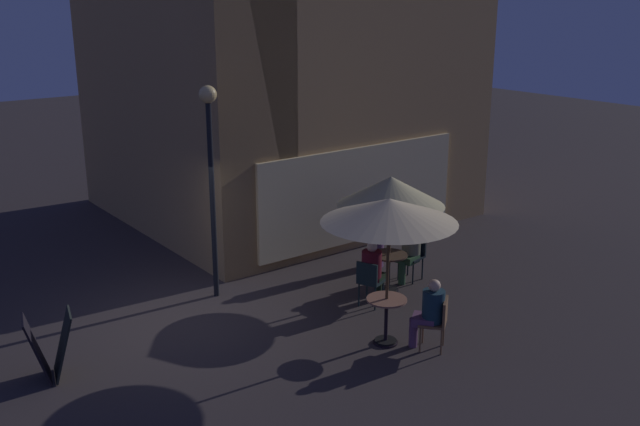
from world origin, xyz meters
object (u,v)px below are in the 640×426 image
(cafe_table_0, at_px, (386,313))
(cafe_table_1, at_px, (389,265))
(patio_umbrella_0, at_px, (389,211))
(patron_standing_3, at_px, (377,228))
(patron_seated_1, at_px, (373,269))
(street_lamp_near_corner, at_px, (210,153))
(cafe_chair_1, at_px, (369,279))
(patron_seated_2, at_px, (410,246))
(patron_seated_0, at_px, (430,309))
(cafe_chair_0, at_px, (438,319))
(menu_sandwich_board, at_px, (50,347))
(patio_umbrella_1, at_px, (391,192))
(cafe_chair_2, at_px, (413,253))

(cafe_table_0, bearing_deg, cafe_table_1, 46.46)
(patio_umbrella_0, distance_m, patron_standing_3, 3.78)
(patron_seated_1, xyz_separation_m, patron_standing_3, (1.35, 1.43, 0.13))
(street_lamp_near_corner, xyz_separation_m, cafe_table_0, (1.22, -3.38, -2.20))
(cafe_chair_1, bearing_deg, patron_seated_1, -0.00)
(patio_umbrella_0, relative_size, patron_seated_2, 1.90)
(cafe_table_1, bearing_deg, street_lamp_near_corner, 146.25)
(cafe_table_1, distance_m, patron_seated_1, 0.72)
(street_lamp_near_corner, height_order, patron_seated_0, street_lamp_near_corner)
(cafe_chair_0, bearing_deg, patron_seated_2, -72.59)
(menu_sandwich_board, distance_m, patron_seated_2, 6.90)
(cafe_table_1, relative_size, patron_seated_2, 0.58)
(patio_umbrella_1, height_order, patron_seated_1, patio_umbrella_1)
(patron_seated_0, bearing_deg, cafe_chair_0, -180.00)
(cafe_chair_0, bearing_deg, cafe_chair_2, -74.27)
(patio_umbrella_0, distance_m, patron_seated_0, 1.71)
(patron_seated_1, bearing_deg, cafe_chair_2, -5.36)
(cafe_table_0, bearing_deg, cafe_chair_2, 37.12)
(cafe_chair_1, height_order, patron_seated_1, patron_seated_1)
(cafe_table_0, distance_m, patron_seated_2, 2.80)
(patron_seated_1, bearing_deg, street_lamp_near_corner, 112.27)
(patio_umbrella_0, relative_size, patron_seated_1, 2.00)
(patron_standing_3, bearing_deg, cafe_table_1, 134.49)
(patio_umbrella_0, bearing_deg, patron_standing_3, 51.11)
(patron_seated_1, bearing_deg, cafe_chair_1, 180.00)
(menu_sandwich_board, distance_m, patron_seated_1, 5.60)
(patio_umbrella_0, bearing_deg, cafe_chair_2, 37.12)
(street_lamp_near_corner, bearing_deg, cafe_table_0, -70.13)
(patron_seated_0, relative_size, patron_seated_1, 0.97)
(street_lamp_near_corner, relative_size, patio_umbrella_1, 1.74)
(patron_seated_0, relative_size, patron_standing_3, 0.71)
(cafe_table_0, distance_m, cafe_chair_2, 2.92)
(street_lamp_near_corner, relative_size, patron_standing_3, 2.36)
(street_lamp_near_corner, distance_m, cafe_table_0, 4.22)
(street_lamp_near_corner, xyz_separation_m, menu_sandwich_board, (-3.46, -1.24, -2.22))
(menu_sandwich_board, height_order, patio_umbrella_0, patio_umbrella_0)
(street_lamp_near_corner, distance_m, patio_umbrella_1, 3.35)
(patio_umbrella_0, xyz_separation_m, patron_seated_0, (0.42, -0.55, -1.57))
(cafe_table_1, bearing_deg, cafe_table_0, -133.54)
(cafe_chair_0, height_order, cafe_chair_2, cafe_chair_2)
(patron_seated_2, relative_size, patron_standing_3, 0.77)
(patron_seated_0, distance_m, patron_seated_2, 2.89)
(street_lamp_near_corner, xyz_separation_m, cafe_chair_1, (1.95, -2.13, -2.20))
(patron_seated_0, relative_size, patron_seated_2, 0.92)
(patron_standing_3, bearing_deg, cafe_chair_2, 173.31)
(menu_sandwich_board, bearing_deg, patron_seated_0, -13.65)
(patio_umbrella_0, bearing_deg, cafe_chair_1, 59.95)
(cafe_table_1, xyz_separation_m, patio_umbrella_1, (0.00, 0.00, 1.44))
(street_lamp_near_corner, height_order, patio_umbrella_1, street_lamp_near_corner)
(cafe_table_0, distance_m, patron_standing_3, 3.52)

